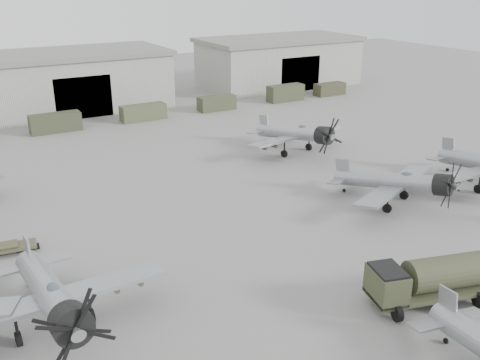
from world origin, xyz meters
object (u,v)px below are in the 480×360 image
object	(u,v)px
aircraft_mid_1	(52,297)
aircraft_far_1	(298,134)
fuel_tanker	(429,278)
aircraft_mid_2	(400,182)

from	to	relation	value
aircraft_mid_1	aircraft_far_1	xyz separation A→B (m)	(31.57, 20.16, -0.09)
aircraft_far_1	fuel_tanker	distance (m)	30.46
aircraft_mid_2	aircraft_far_1	world-z (taller)	aircraft_far_1
aircraft_mid_2	aircraft_mid_1	bearing A→B (deg)	164.79
aircraft_mid_1	fuel_tanker	distance (m)	22.68
aircraft_mid_2	fuel_tanker	size ratio (longest dim) A/B	1.48
aircraft_mid_1	aircraft_far_1	bearing A→B (deg)	30.20
aircraft_mid_2	fuel_tanker	xyz separation A→B (m)	(-9.55, -11.94, -0.53)
aircraft_mid_1	aircraft_mid_2	bearing A→B (deg)	4.20
aircraft_mid_1	aircraft_mid_2	size ratio (longest dim) A/B	1.11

